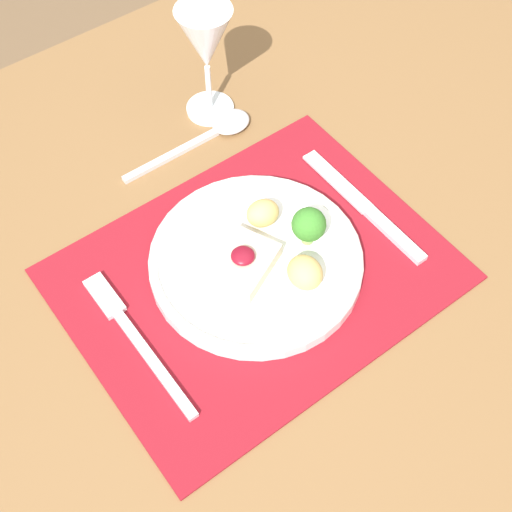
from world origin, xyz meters
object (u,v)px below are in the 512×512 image
Objects in this scene: fork at (132,333)px; spoon at (219,128)px; knife at (370,212)px; dinner_plate at (259,258)px; wine_glass_near at (205,44)px.

spoon reaches higher than fork.
spoon is (-0.07, 0.24, 0.00)m from knife.
knife is at bearing -7.72° from dinner_plate.
fork is at bearing 175.48° from knife.
spoon is at bearing 66.81° from dinner_plate.
dinner_plate is 1.28× the size of spoon.
dinner_plate is 1.18× the size of fork.
wine_glass_near reaches higher than knife.
fork is 0.33m from spoon.
dinner_plate reaches higher than knife.
wine_glass_near reaches higher than dinner_plate.
knife is (0.16, -0.02, -0.01)m from dinner_plate.
dinner_plate reaches higher than spoon.
wine_glass_near is at bearing 102.01° from knife.
spoon is at bearing -109.00° from wine_glass_near.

